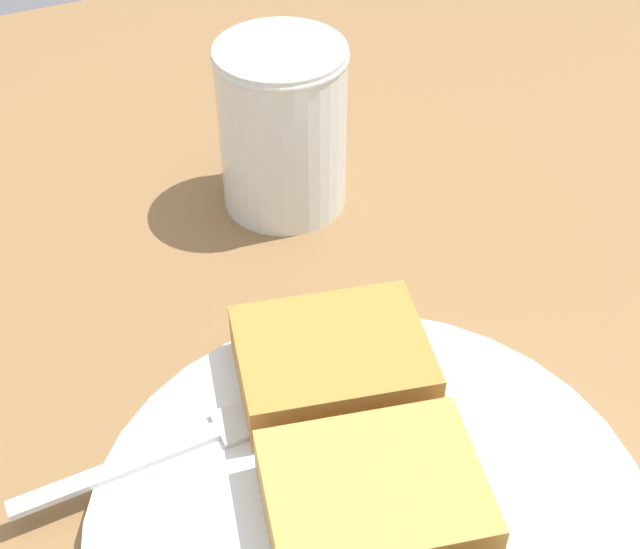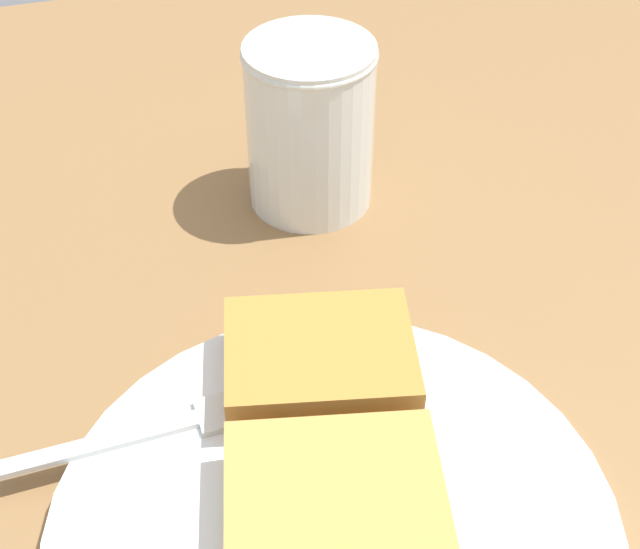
# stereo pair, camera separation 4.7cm
# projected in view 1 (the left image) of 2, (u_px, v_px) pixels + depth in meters

# --- Properties ---
(table_surface) EXTENTS (1.15, 1.15, 0.03)m
(table_surface) POSITION_uv_depth(u_px,v_px,m) (489.00, 463.00, 0.45)
(table_surface) COLOR olive
(table_surface) RESTS_ON ground
(plate) EXTENTS (0.26, 0.26, 0.01)m
(plate) POSITION_uv_depth(u_px,v_px,m) (372.00, 523.00, 0.40)
(plate) COLOR silver
(plate) RESTS_ON table_surface
(toast_slice_middle) EXTENTS (0.09, 0.11, 0.03)m
(toast_slice_middle) POSITION_uv_depth(u_px,v_px,m) (373.00, 498.00, 0.39)
(toast_slice_middle) COLOR #C39445
(toast_slice_middle) RESTS_ON plate
(toast_slice_right) EXTENTS (0.09, 0.11, 0.03)m
(toast_slice_right) POSITION_uv_depth(u_px,v_px,m) (332.00, 362.00, 0.44)
(toast_slice_right) COLOR #BE7E35
(toast_slice_right) RESTS_ON plate
(fork) EXTENTS (0.02, 0.16, 0.00)m
(fork) POSITION_uv_depth(u_px,v_px,m) (199.00, 438.00, 0.42)
(fork) COLOR silver
(fork) RESTS_ON plate
(syrup_jar) EXTENTS (0.08, 0.08, 0.11)m
(syrup_jar) POSITION_uv_depth(u_px,v_px,m) (283.00, 135.00, 0.56)
(syrup_jar) COLOR #432307
(syrup_jar) RESTS_ON table_surface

